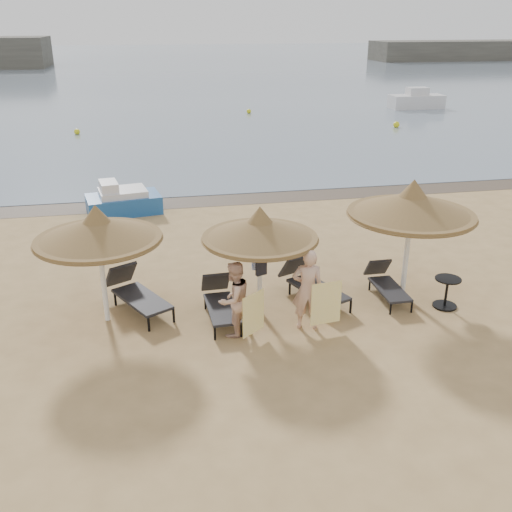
{
  "coord_description": "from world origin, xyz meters",
  "views": [
    {
      "loc": [
        -2.28,
        -11.09,
        6.3
      ],
      "look_at": [
        0.09,
        1.2,
        1.08
      ],
      "focal_mm": 40.0,
      "sensor_mm": 36.0,
      "label": 1
    }
  ],
  "objects_px": {
    "side_table": "(446,293)",
    "lounger_far_left": "(135,292)",
    "palapa_right": "(412,205)",
    "lounger_far_right": "(386,283)",
    "pedal_boat": "(122,201)",
    "palapa_left": "(98,230)",
    "person_right": "(308,283)",
    "lounger_near_right": "(311,283)",
    "person_left": "(234,294)",
    "lounger_near_left": "(220,301)",
    "palapa_center": "(260,229)"
  },
  "relations": [
    {
      "from": "person_right",
      "to": "lounger_near_left",
      "type": "bearing_deg",
      "value": -13.29
    },
    {
      "from": "palapa_left",
      "to": "person_right",
      "type": "bearing_deg",
      "value": -15.14
    },
    {
      "from": "palapa_center",
      "to": "side_table",
      "type": "height_order",
      "value": "palapa_center"
    },
    {
      "from": "lounger_far_right",
      "to": "pedal_boat",
      "type": "relative_size",
      "value": 0.65
    },
    {
      "from": "side_table",
      "to": "lounger_far_left",
      "type": "bearing_deg",
      "value": 169.71
    },
    {
      "from": "side_table",
      "to": "person_right",
      "type": "bearing_deg",
      "value": -174.75
    },
    {
      "from": "lounger_far_left",
      "to": "person_left",
      "type": "distance_m",
      "value": 2.69
    },
    {
      "from": "lounger_far_right",
      "to": "person_left",
      "type": "height_order",
      "value": "person_left"
    },
    {
      "from": "lounger_near_right",
      "to": "pedal_boat",
      "type": "distance_m",
      "value": 8.94
    },
    {
      "from": "palapa_left",
      "to": "palapa_right",
      "type": "height_order",
      "value": "palapa_right"
    },
    {
      "from": "lounger_near_right",
      "to": "person_left",
      "type": "relative_size",
      "value": 1.11
    },
    {
      "from": "lounger_near_left",
      "to": "person_right",
      "type": "bearing_deg",
      "value": -27.88
    },
    {
      "from": "lounger_far_right",
      "to": "side_table",
      "type": "bearing_deg",
      "value": -34.54
    },
    {
      "from": "palapa_right",
      "to": "person_left",
      "type": "height_order",
      "value": "palapa_right"
    },
    {
      "from": "lounger_near_right",
      "to": "side_table",
      "type": "xyz_separation_m",
      "value": [
        3.0,
        -1.04,
        -0.07
      ]
    },
    {
      "from": "lounger_near_left",
      "to": "lounger_far_right",
      "type": "distance_m",
      "value": 4.12
    },
    {
      "from": "palapa_right",
      "to": "person_right",
      "type": "relative_size",
      "value": 1.38
    },
    {
      "from": "lounger_far_right",
      "to": "palapa_left",
      "type": "bearing_deg",
      "value": 179.79
    },
    {
      "from": "palapa_right",
      "to": "side_table",
      "type": "xyz_separation_m",
      "value": [
        0.76,
        -0.7,
        -2.0
      ]
    },
    {
      "from": "lounger_far_left",
      "to": "side_table",
      "type": "relative_size",
      "value": 2.97
    },
    {
      "from": "lounger_far_left",
      "to": "person_right",
      "type": "xyz_separation_m",
      "value": [
        3.68,
        -1.62,
        0.65
      ]
    },
    {
      "from": "lounger_far_left",
      "to": "person_left",
      "type": "height_order",
      "value": "person_left"
    },
    {
      "from": "lounger_near_right",
      "to": "side_table",
      "type": "relative_size",
      "value": 2.95
    },
    {
      "from": "palapa_left",
      "to": "lounger_far_right",
      "type": "distance_m",
      "value": 6.89
    },
    {
      "from": "lounger_far_left",
      "to": "pedal_boat",
      "type": "distance_m",
      "value": 7.4
    },
    {
      "from": "lounger_far_left",
      "to": "lounger_near_right",
      "type": "distance_m",
      "value": 4.17
    },
    {
      "from": "pedal_boat",
      "to": "palapa_center",
      "type": "bearing_deg",
      "value": -78.16
    },
    {
      "from": "pedal_boat",
      "to": "lounger_near_right",
      "type": "bearing_deg",
      "value": -68.84
    },
    {
      "from": "palapa_center",
      "to": "lounger_near_left",
      "type": "distance_m",
      "value": 1.9
    },
    {
      "from": "palapa_center",
      "to": "lounger_near_right",
      "type": "relative_size",
      "value": 1.21
    },
    {
      "from": "palapa_center",
      "to": "lounger_far_left",
      "type": "height_order",
      "value": "palapa_center"
    },
    {
      "from": "lounger_near_left",
      "to": "person_right",
      "type": "distance_m",
      "value": 2.11
    },
    {
      "from": "lounger_near_right",
      "to": "person_right",
      "type": "relative_size",
      "value": 1.0
    },
    {
      "from": "person_left",
      "to": "lounger_far_right",
      "type": "bearing_deg",
      "value": 160.65
    },
    {
      "from": "palapa_center",
      "to": "person_left",
      "type": "height_order",
      "value": "palapa_center"
    },
    {
      "from": "palapa_left",
      "to": "side_table",
      "type": "xyz_separation_m",
      "value": [
        7.81,
        -0.85,
        -1.82
      ]
    },
    {
      "from": "lounger_far_right",
      "to": "side_table",
      "type": "distance_m",
      "value": 1.42
    },
    {
      "from": "palapa_center",
      "to": "person_left",
      "type": "xyz_separation_m",
      "value": [
        -0.72,
        -0.86,
        -1.08
      ]
    },
    {
      "from": "palapa_left",
      "to": "pedal_boat",
      "type": "distance_m",
      "value": 8.03
    },
    {
      "from": "palapa_right",
      "to": "lounger_far_right",
      "type": "distance_m",
      "value": 2.04
    },
    {
      "from": "side_table",
      "to": "pedal_boat",
      "type": "relative_size",
      "value": 0.27
    },
    {
      "from": "lounger_far_left",
      "to": "lounger_far_right",
      "type": "height_order",
      "value": "lounger_far_left"
    },
    {
      "from": "lounger_far_right",
      "to": "pedal_boat",
      "type": "distance_m",
      "value": 10.19
    },
    {
      "from": "palapa_left",
      "to": "lounger_near_left",
      "type": "height_order",
      "value": "palapa_left"
    },
    {
      "from": "person_left",
      "to": "lounger_near_left",
      "type": "bearing_deg",
      "value": -112.78
    },
    {
      "from": "palapa_center",
      "to": "palapa_right",
      "type": "height_order",
      "value": "palapa_right"
    },
    {
      "from": "lounger_near_left",
      "to": "pedal_boat",
      "type": "xyz_separation_m",
      "value": [
        -2.35,
        8.13,
        0.05
      ]
    },
    {
      "from": "palapa_left",
      "to": "person_left",
      "type": "relative_size",
      "value": 1.41
    },
    {
      "from": "palapa_left",
      "to": "side_table",
      "type": "bearing_deg",
      "value": -6.22
    },
    {
      "from": "side_table",
      "to": "person_left",
      "type": "xyz_separation_m",
      "value": [
        -5.08,
        -0.31,
        0.63
      ]
    }
  ]
}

